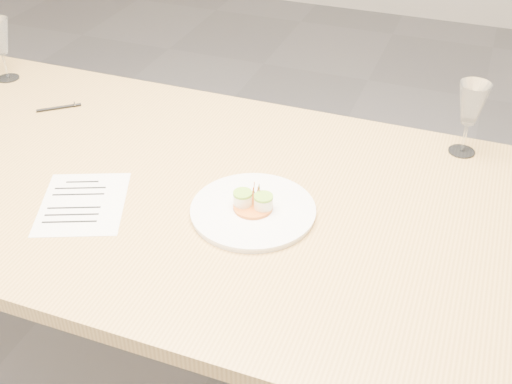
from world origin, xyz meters
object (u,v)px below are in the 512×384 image
at_px(dining_table, 198,209).
at_px(ballpoint_pen, 59,108).
at_px(wine_glass_1, 472,105).
at_px(recipe_sheet, 83,203).
at_px(dinner_plate, 253,210).

relative_size(dining_table, ballpoint_pen, 21.86).
bearing_deg(wine_glass_1, ballpoint_pen, -171.31).
relative_size(recipe_sheet, wine_glass_1, 1.53).
bearing_deg(wine_glass_1, dining_table, -145.90).
xyz_separation_m(dinner_plate, recipe_sheet, (-0.41, -0.11, -0.01)).
bearing_deg(wine_glass_1, dinner_plate, -133.39).
height_order(dinner_plate, wine_glass_1, wine_glass_1).
bearing_deg(dining_table, wine_glass_1, 34.10).
height_order(ballpoint_pen, wine_glass_1, wine_glass_1).
bearing_deg(ballpoint_pen, dining_table, -61.71).
distance_m(dining_table, wine_glass_1, 0.77).
bearing_deg(dinner_plate, dining_table, 164.15).
height_order(dining_table, wine_glass_1, wine_glass_1).
bearing_deg(ballpoint_pen, recipe_sheet, -88.67).
xyz_separation_m(ballpoint_pen, wine_glass_1, (1.19, 0.18, 0.14)).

